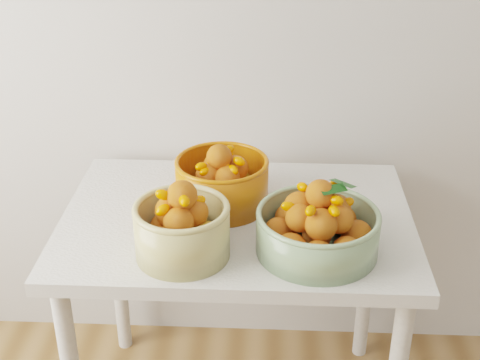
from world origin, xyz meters
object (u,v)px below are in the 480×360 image
Objects in this scene: table at (237,244)px; bowl_orange at (222,182)px; bowl_cream at (182,228)px; bowl_green at (318,228)px.

bowl_orange is at bearing 126.86° from table.
table is 3.68× the size of bowl_cream.
bowl_cream is (-0.13, -0.21, 0.18)m from table.
table is 2.43× the size of bowl_green.
bowl_cream reaches higher than table.
bowl_green reaches higher than table.
bowl_green is at bearing 5.68° from bowl_cream.
bowl_orange is (0.08, 0.27, -0.00)m from bowl_cream.
table is 0.32m from bowl_green.
bowl_green is at bearing -38.27° from table.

